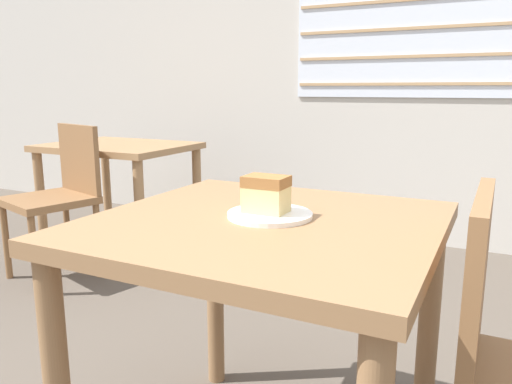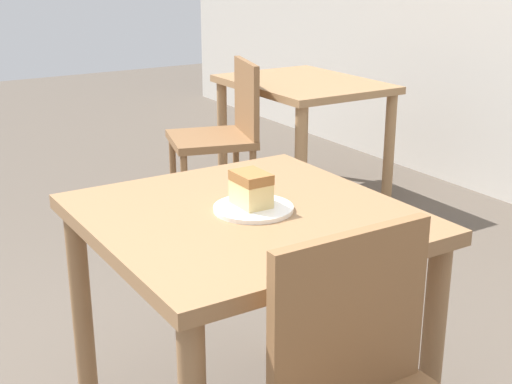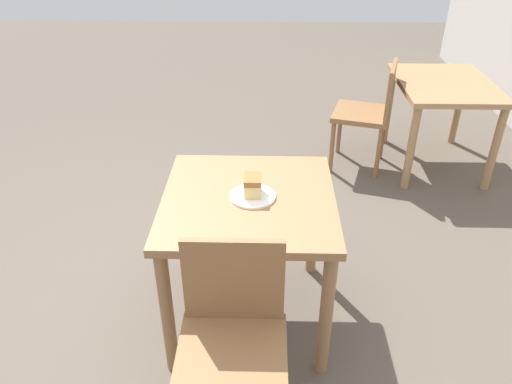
{
  "view_description": "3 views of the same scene",
  "coord_description": "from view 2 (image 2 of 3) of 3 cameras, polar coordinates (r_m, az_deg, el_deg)",
  "views": [
    {
      "loc": [
        0.38,
        -0.51,
        1.06
      ],
      "look_at": [
        -0.19,
        0.63,
        0.8
      ],
      "focal_mm": 35.0,
      "sensor_mm": 36.0,
      "label": 1
    },
    {
      "loc": [
        1.39,
        -0.35,
        1.4
      ],
      "look_at": [
        -0.17,
        0.63,
        0.78
      ],
      "focal_mm": 50.0,
      "sensor_mm": 36.0,
      "label": 2
    },
    {
      "loc": [
        1.84,
        0.66,
        1.98
      ],
      "look_at": [
        -0.1,
        0.61,
        0.8
      ],
      "focal_mm": 35.0,
      "sensor_mm": 36.0,
      "label": 3
    }
  ],
  "objects": [
    {
      "name": "dining_table_near",
      "position": [
        1.94,
        -0.77,
        -4.93
      ],
      "size": [
        0.83,
        0.81,
        0.74
      ],
      "color": "olive",
      "rests_on": "ground_plane"
    },
    {
      "name": "plate",
      "position": [
        1.9,
        -0.21,
        -1.32
      ],
      "size": [
        0.21,
        0.21,
        0.01
      ],
      "color": "white",
      "rests_on": "dining_table_near"
    },
    {
      "name": "dining_table_far",
      "position": [
        4.13,
        3.78,
        7.33
      ],
      "size": [
        0.92,
        0.71,
        0.7
      ],
      "color": "#9E754C",
      "rests_on": "ground_plane"
    },
    {
      "name": "cake_slice",
      "position": [
        1.89,
        -0.39,
        0.26
      ],
      "size": [
        0.11,
        0.08,
        0.09
      ],
      "color": "#E0C67F",
      "rests_on": "plate"
    },
    {
      "name": "chair_far_corner",
      "position": [
        3.81,
        -2.67,
        4.77
      ],
      "size": [
        0.52,
        0.52,
        0.86
      ],
      "rotation": [
        0.0,
        0.0,
        -0.28
      ],
      "color": "brown",
      "rests_on": "ground_plane"
    }
  ]
}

